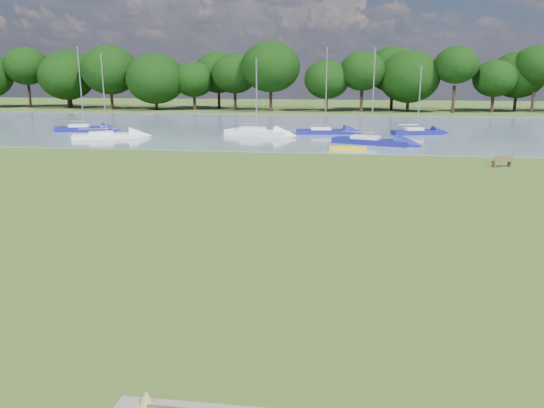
# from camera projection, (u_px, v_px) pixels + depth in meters

# --- Properties ---
(ground) EXTENTS (220.00, 220.00, 0.00)m
(ground) POSITION_uv_depth(u_px,v_px,m) (288.00, 230.00, 22.48)
(ground) COLOR #5D6E2B
(river) EXTENTS (220.00, 40.00, 0.10)m
(river) POSITION_uv_depth(u_px,v_px,m) (326.00, 129.00, 62.86)
(river) COLOR slate
(river) RESTS_ON ground
(far_bank) EXTENTS (220.00, 20.00, 0.40)m
(far_bank) POSITION_uv_depth(u_px,v_px,m) (332.00, 111.00, 91.70)
(far_bank) COLOR #4C6626
(far_bank) RESTS_ON ground
(riverbank_bench) EXTENTS (1.44, 0.76, 0.85)m
(riverbank_bench) POSITION_uv_depth(u_px,v_px,m) (502.00, 161.00, 37.26)
(riverbank_bench) COLOR brown
(riverbank_bench) RESTS_ON ground
(kayak) EXTENTS (3.16, 1.04, 0.31)m
(kayak) POSITION_uv_depth(u_px,v_px,m) (348.00, 148.00, 45.17)
(kayak) COLOR yellow
(kayak) RESTS_ON river
(tree_line) EXTENTS (124.56, 9.08, 10.98)m
(tree_line) POSITION_uv_depth(u_px,v_px,m) (275.00, 72.00, 87.51)
(tree_line) COLOR black
(tree_line) RESTS_ON far_bank
(sailboat_0) EXTENTS (7.15, 4.05, 7.88)m
(sailboat_0) POSITION_uv_depth(u_px,v_px,m) (256.00, 131.00, 55.41)
(sailboat_0) COLOR white
(sailboat_0) RESTS_ON river
(sailboat_1) EXTENTS (7.28, 4.31, 8.62)m
(sailboat_1) POSITION_uv_depth(u_px,v_px,m) (370.00, 139.00, 48.82)
(sailboat_1) COLOR navy
(sailboat_1) RESTS_ON river
(sailboat_2) EXTENTS (6.80, 4.32, 8.25)m
(sailboat_2) POSITION_uv_depth(u_px,v_px,m) (106.00, 134.00, 53.13)
(sailboat_2) COLOR white
(sailboat_2) RESTS_ON river
(sailboat_3) EXTENTS (6.31, 3.06, 9.14)m
(sailboat_3) POSITION_uv_depth(u_px,v_px,m) (83.00, 127.00, 59.34)
(sailboat_3) COLOR navy
(sailboat_3) RESTS_ON river
(sailboat_6) EXTENTS (6.35, 2.55, 9.00)m
(sailboat_6) POSITION_uv_depth(u_px,v_px,m) (325.00, 130.00, 56.93)
(sailboat_6) COLOR navy
(sailboat_6) RESTS_ON river
(sailboat_8) EXTENTS (5.60, 2.99, 7.14)m
(sailboat_8) POSITION_uv_depth(u_px,v_px,m) (417.00, 130.00, 56.30)
(sailboat_8) COLOR navy
(sailboat_8) RESTS_ON river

